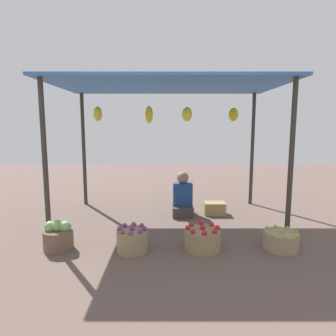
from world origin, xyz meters
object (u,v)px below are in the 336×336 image
(wooden_crate_near_vendor, at_px, (215,208))
(basket_limes, at_px, (281,240))
(basket_purple_onions, at_px, (132,240))
(basket_cabbages, at_px, (58,237))
(basket_red_apples, at_px, (202,239))
(vendor_person, at_px, (183,199))

(wooden_crate_near_vendor, bearing_deg, basket_limes, -67.71)
(basket_purple_onions, relative_size, basket_limes, 0.89)
(basket_limes, relative_size, wooden_crate_near_vendor, 1.18)
(basket_cabbages, bearing_deg, wooden_crate_near_vendor, 34.02)
(basket_cabbages, distance_m, wooden_crate_near_vendor, 2.72)
(basket_cabbages, relative_size, basket_red_apples, 0.84)
(basket_red_apples, relative_size, wooden_crate_near_vendor, 1.24)
(basket_cabbages, distance_m, basket_purple_onions, 0.96)
(basket_cabbages, height_order, basket_red_apples, basket_cabbages)
(wooden_crate_near_vendor, bearing_deg, vendor_person, -175.85)
(wooden_crate_near_vendor, bearing_deg, basket_red_apples, -104.61)
(vendor_person, height_order, basket_red_apples, vendor_person)
(basket_purple_onions, bearing_deg, vendor_person, 65.12)
(basket_purple_onions, height_order, basket_red_apples, basket_purple_onions)
(basket_red_apples, bearing_deg, basket_limes, 0.53)
(basket_cabbages, distance_m, basket_red_apples, 1.86)
(vendor_person, bearing_deg, basket_cabbages, -138.54)
(vendor_person, relative_size, basket_limes, 1.76)
(basket_purple_onions, relative_size, wooden_crate_near_vendor, 1.04)
(basket_cabbages, relative_size, basket_limes, 0.89)
(vendor_person, height_order, wooden_crate_near_vendor, vendor_person)
(basket_red_apples, height_order, basket_limes, basket_red_apples)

